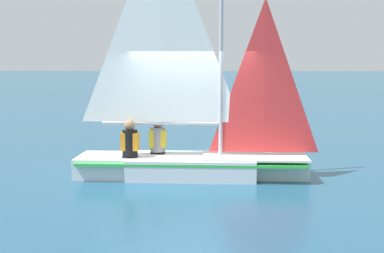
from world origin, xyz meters
name	(u,v)px	position (x,y,z in m)	size (l,w,h in m)	color
ground_plane	(192,176)	(0.00, 0.00, 0.00)	(260.00, 260.00, 0.00)	#235675
sailboat_main	(190,138)	(0.00, -0.04, 0.78)	(1.44, 4.70, 5.29)	silver
sailor_helm	(158,143)	(-0.26, -0.73, 0.63)	(0.31, 0.34, 1.16)	black
sailor_crew	(130,147)	(0.21, -1.22, 0.62)	(0.31, 0.34, 1.16)	black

